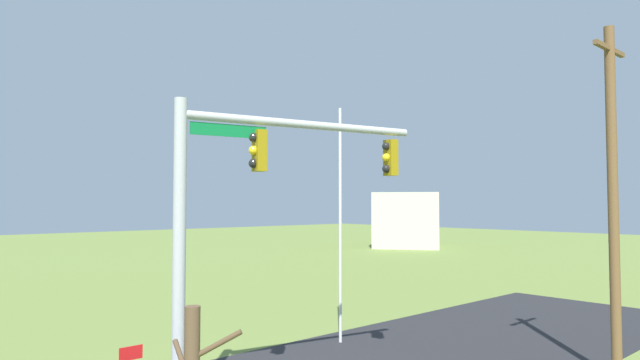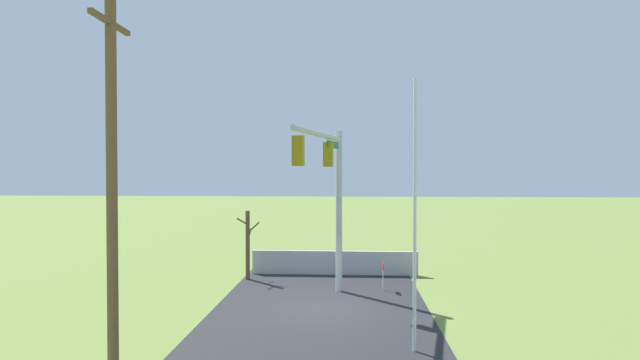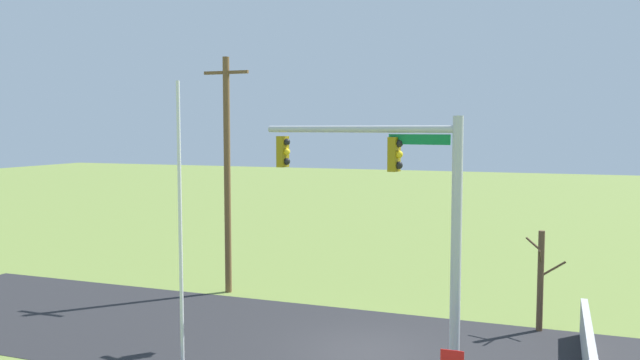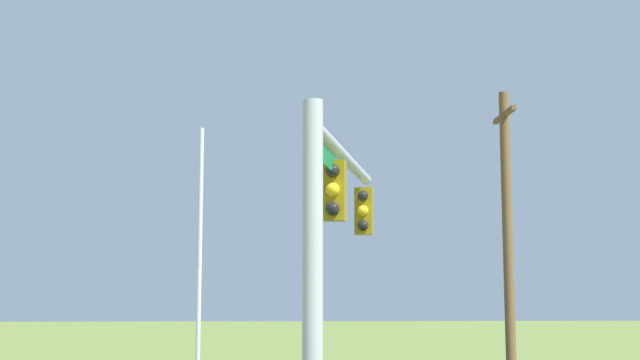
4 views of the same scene
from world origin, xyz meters
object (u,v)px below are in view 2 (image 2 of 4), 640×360
object	(u,v)px
bare_tree	(248,244)
utility_pole	(112,186)
open_sign	(383,269)
flagpole	(415,216)
signal_mast	(330,182)

from	to	relation	value
bare_tree	utility_pole	bearing A→B (deg)	175.80
open_sign	utility_pole	bearing A→B (deg)	144.31
utility_pole	bare_tree	world-z (taller)	utility_pole
flagpole	bare_tree	size ratio (longest dim) A/B	2.38
open_sign	flagpole	bearing A→B (deg)	-176.78
utility_pole	flagpole	bearing A→B (deg)	-70.47
signal_mast	open_sign	size ratio (longest dim) A/B	5.61
bare_tree	open_sign	distance (m)	6.57
signal_mast	bare_tree	size ratio (longest dim) A/B	2.10
bare_tree	open_sign	xyz separation A→B (m)	(-1.85, -6.25, -0.78)
signal_mast	flagpole	distance (m)	6.13
signal_mast	flagpole	size ratio (longest dim) A/B	0.88
utility_pole	bare_tree	distance (m)	12.19
signal_mast	utility_pole	xyz separation A→B (m)	(-8.14, 4.90, 0.08)
flagpole	open_sign	distance (m)	7.84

